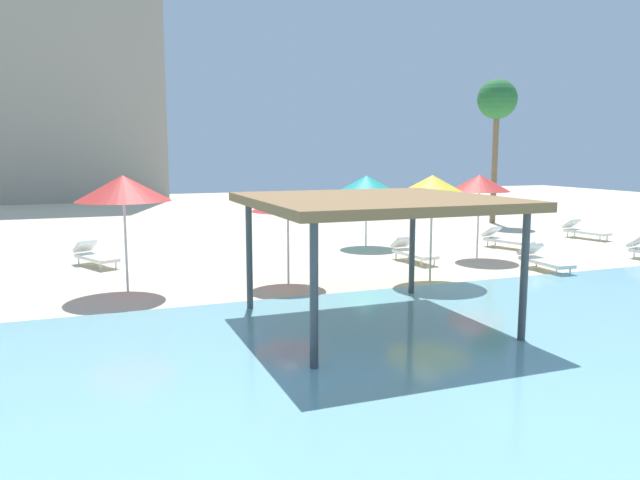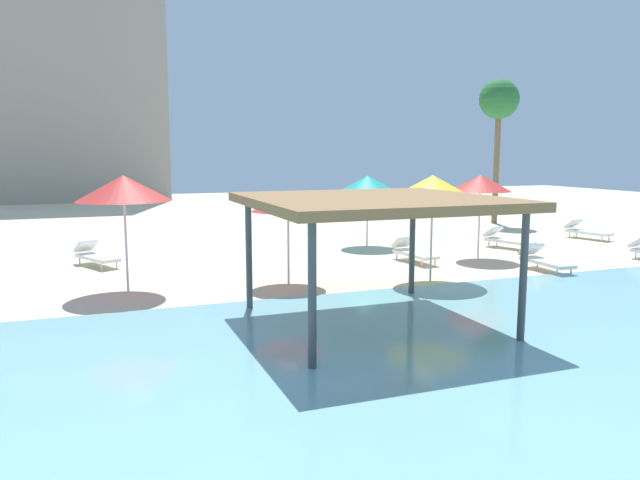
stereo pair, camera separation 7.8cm
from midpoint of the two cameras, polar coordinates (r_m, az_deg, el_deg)
The scene contains 15 objects.
ground_plane at distance 13.52m, azimuth 3.00°, elevation -6.59°, with size 80.00×80.00×0.00m, color beige.
lagoon_water at distance 9.22m, azimuth 16.80°, elevation -14.03°, with size 44.00×13.50×0.04m, color #7AB7C1.
shade_pavilion at distance 12.03m, azimuth 4.95°, elevation 3.38°, with size 4.77×4.77×2.59m.
beach_umbrella_red_0 at distance 15.62m, azimuth -18.14°, elevation 4.64°, with size 2.30×2.30×2.91m.
beach_umbrella_red_1 at distance 15.83m, azimuth -3.18°, elevation 3.65°, with size 1.92×1.92×2.46m.
beach_umbrella_yellow_2 at distance 16.34m, azimuth 10.37°, elevation 4.88°, with size 2.37×2.37×2.87m.
beach_umbrella_teal_3 at distance 22.42m, azimuth 4.29°, elevation 5.32°, with size 2.09×2.09×2.62m.
beach_umbrella_red_4 at distance 20.45m, azimuth 14.65°, elevation 5.19°, with size 1.97×1.97×2.74m.
lounge_chair_0 at distance 23.12m, azimuth 16.85°, elevation 0.11°, with size 1.16×1.99×0.74m.
lounge_chair_2 at distance 19.56m, azimuth 8.50°, elevation -1.06°, with size 0.73×1.93×0.74m.
lounge_chair_4 at distance 19.09m, azimuth 20.06°, elevation -1.70°, with size 0.66×1.91×0.74m.
lounge_chair_5 at distance 19.89m, azimuth -20.58°, elevation -1.34°, with size 1.36×1.97×0.74m.
lounge_chair_6 at distance 26.78m, azimuth 23.44°, elevation 0.85°, with size 0.97×1.98×0.74m.
palm_tree_0 at distance 31.04m, azimuth 16.23°, elevation 12.23°, with size 1.90×1.90×6.94m.
hotel_block_0 at distance 50.55m, azimuth -24.94°, elevation 15.94°, with size 16.58×10.29×21.77m, color #9E9384.
Camera 1 is at (-5.37, -11.92, 3.46)m, focal length 34.07 mm.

